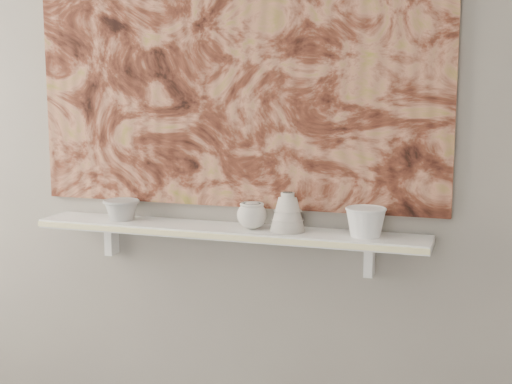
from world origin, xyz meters
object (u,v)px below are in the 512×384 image
at_px(painting, 233,49).
at_px(bowl_grey, 121,209).
at_px(cup_cream, 252,215).
at_px(bell_vessel, 288,212).
at_px(shelf, 226,231).
at_px(bowl_white, 366,222).

bearing_deg(painting, bowl_grey, -168.84).
relative_size(cup_cream, bell_vessel, 0.77).
bearing_deg(bell_vessel, shelf, 180.00).
xyz_separation_m(shelf, painting, (0.00, 0.08, 0.62)).
bearing_deg(shelf, bowl_grey, 180.00).
bearing_deg(bowl_grey, painting, 11.16).
relative_size(shelf, cup_cream, 13.63).
bearing_deg(bowl_white, bell_vessel, 180.00).
bearing_deg(cup_cream, bowl_white, 0.00).
bearing_deg(bowl_grey, bell_vessel, 0.00).
height_order(bowl_grey, cup_cream, cup_cream).
relative_size(painting, bell_vessel, 11.31).
distance_m(bowl_grey, bell_vessel, 0.63).
bearing_deg(bowl_white, bowl_grey, 180.00).
bearing_deg(cup_cream, bell_vessel, 0.00).
bearing_deg(bowl_grey, cup_cream, 0.00).
height_order(bowl_grey, bowl_white, bowl_white).
bearing_deg(bell_vessel, bowl_white, 0.00).
height_order(shelf, bowl_white, bowl_white).
bearing_deg(painting, shelf, -90.00).
relative_size(painting, bowl_grey, 11.19).
height_order(bell_vessel, bowl_white, bell_vessel).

